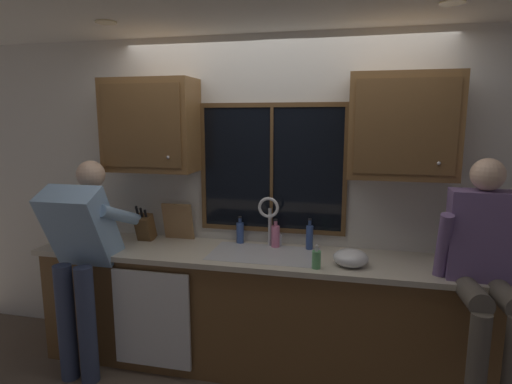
% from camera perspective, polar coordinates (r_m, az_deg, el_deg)
% --- Properties ---
extents(back_wall, '(5.95, 0.12, 2.55)m').
position_cam_1_polar(back_wall, '(3.40, 3.23, -0.90)').
color(back_wall, silver).
rests_on(back_wall, floor).
extents(ceiling_downlight_left, '(0.14, 0.14, 0.01)m').
position_cam_1_polar(ceiling_downlight_left, '(3.16, -19.75, 20.93)').
color(ceiling_downlight_left, '#FFEAB2').
extents(ceiling_downlight_right, '(0.14, 0.14, 0.01)m').
position_cam_1_polar(ceiling_downlight_right, '(2.75, 25.17, 22.32)').
color(ceiling_downlight_right, '#FFEAB2').
extents(window_glass, '(1.10, 0.02, 0.95)m').
position_cam_1_polar(window_glass, '(3.30, 2.18, 3.19)').
color(window_glass, black).
extents(window_frame_top, '(1.17, 0.02, 0.04)m').
position_cam_1_polar(window_frame_top, '(3.27, 2.21, 11.77)').
color(window_frame_top, brown).
extents(window_frame_bottom, '(1.17, 0.02, 0.04)m').
position_cam_1_polar(window_frame_bottom, '(3.38, 2.10, -5.14)').
color(window_frame_bottom, brown).
extents(window_frame_left, '(0.03, 0.02, 0.95)m').
position_cam_1_polar(window_frame_left, '(3.44, -7.18, 3.39)').
color(window_frame_left, brown).
extents(window_frame_right, '(0.03, 0.02, 0.95)m').
position_cam_1_polar(window_frame_right, '(3.23, 12.09, 2.83)').
color(window_frame_right, brown).
extents(window_mullion_center, '(0.02, 0.02, 0.95)m').
position_cam_1_polar(window_mullion_center, '(3.29, 2.15, 3.16)').
color(window_mullion_center, brown).
extents(lower_cabinet_run, '(3.55, 0.58, 0.88)m').
position_cam_1_polar(lower_cabinet_run, '(3.33, 2.02, -16.28)').
color(lower_cabinet_run, brown).
rests_on(lower_cabinet_run, floor).
extents(countertop, '(3.61, 0.62, 0.04)m').
position_cam_1_polar(countertop, '(3.14, 2.00, -8.88)').
color(countertop, beige).
rests_on(countertop, lower_cabinet_run).
extents(dishwasher_front, '(0.60, 0.02, 0.74)m').
position_cam_1_polar(dishwasher_front, '(3.30, -14.05, -16.50)').
color(dishwasher_front, white).
extents(upper_cabinet_left, '(0.72, 0.36, 0.72)m').
position_cam_1_polar(upper_cabinet_left, '(3.43, -14.14, 8.76)').
color(upper_cabinet_left, brown).
extents(upper_cabinet_right, '(0.72, 0.36, 0.72)m').
position_cam_1_polar(upper_cabinet_right, '(3.08, 19.32, 8.41)').
color(upper_cabinet_right, brown).
extents(sink, '(0.80, 0.46, 0.21)m').
position_cam_1_polar(sink, '(3.18, 1.10, -10.09)').
color(sink, '#B7B7BC').
rests_on(sink, lower_cabinet_run).
extents(faucet, '(0.18, 0.09, 0.40)m').
position_cam_1_polar(faucet, '(3.25, 1.91, -3.21)').
color(faucet, silver).
rests_on(faucet, countertop).
extents(person_standing, '(0.53, 0.66, 1.61)m').
position_cam_1_polar(person_standing, '(3.35, -22.68, -7.08)').
color(person_standing, '#384260').
rests_on(person_standing, floor).
extents(person_sitting_on_counter, '(0.54, 0.60, 1.26)m').
position_cam_1_polar(person_sitting_on_counter, '(2.89, 28.77, -7.55)').
color(person_sitting_on_counter, '#595147').
rests_on(person_sitting_on_counter, countertop).
extents(knife_block, '(0.12, 0.18, 0.32)m').
position_cam_1_polar(knife_block, '(3.58, -14.84, -4.70)').
color(knife_block, brown).
rests_on(knife_block, countertop).
extents(cutting_board, '(0.26, 0.08, 0.31)m').
position_cam_1_polar(cutting_board, '(3.54, -10.57, -3.96)').
color(cutting_board, '#997047').
rests_on(cutting_board, countertop).
extents(mixing_bowl, '(0.24, 0.24, 0.12)m').
position_cam_1_polar(mixing_bowl, '(2.97, 12.76, -8.75)').
color(mixing_bowl, silver).
rests_on(mixing_bowl, countertop).
extents(soap_dispenser, '(0.06, 0.07, 0.17)m').
position_cam_1_polar(soap_dispenser, '(2.87, 8.22, -9.03)').
color(soap_dispenser, '#59A566').
rests_on(soap_dispenser, countertop).
extents(bottle_green_glass, '(0.05, 0.05, 0.24)m').
position_cam_1_polar(bottle_green_glass, '(3.26, 7.30, -6.05)').
color(bottle_green_glass, '#334C8C').
rests_on(bottle_green_glass, countertop).
extents(bottle_tall_clear, '(0.06, 0.06, 0.22)m').
position_cam_1_polar(bottle_tall_clear, '(3.40, -2.18, -5.48)').
color(bottle_tall_clear, '#334C8C').
rests_on(bottle_tall_clear, countertop).
extents(bottle_amber_small, '(0.06, 0.06, 0.22)m').
position_cam_1_polar(bottle_amber_small, '(3.29, 2.75, -5.96)').
color(bottle_amber_small, pink).
rests_on(bottle_amber_small, countertop).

